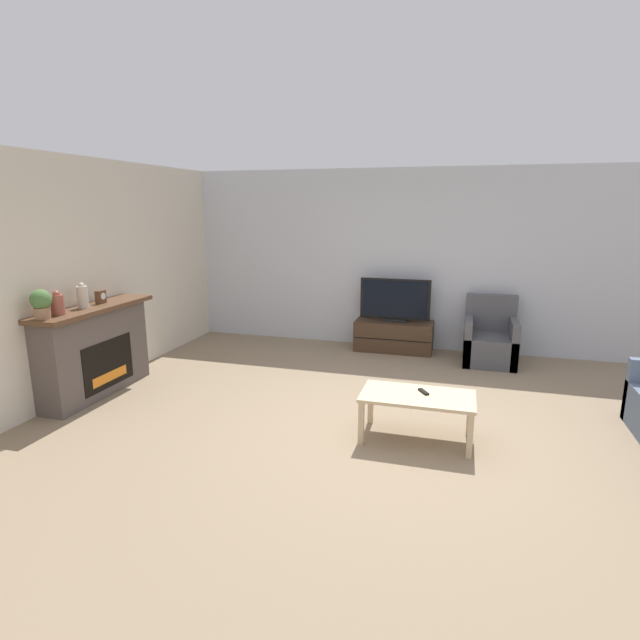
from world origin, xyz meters
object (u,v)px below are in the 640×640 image
fireplace (95,350)px  armchair (490,342)px  mantel_clock (101,297)px  coffee_table (417,400)px  mantel_vase_left (57,304)px  potted_plant (41,303)px  mantel_vase_centre_left (82,296)px  tv_stand (394,336)px  tv (395,302)px  remote (423,392)px

fireplace → armchair: size_ratio=1.75×
mantel_clock → coffee_table: size_ratio=0.14×
mantel_vase_left → potted_plant: potted_plant is taller
mantel_clock → mantel_vase_centre_left: bearing=-90.2°
tv_stand → tv: bearing=-90.0°
remote → potted_plant: bearing=156.6°
coffee_table → remote: 0.11m
tv → armchair: (1.37, -0.19, -0.46)m
potted_plant → fireplace: bearing=91.4°
potted_plant → armchair: (4.43, 3.22, -0.92)m
mantel_clock → remote: 3.79m
coffee_table → mantel_clock: bearing=175.0°
mantel_vase_centre_left → armchair: mantel_vase_centre_left is taller
mantel_vase_centre_left → tv: (3.06, 2.86, -0.42)m
mantel_vase_centre_left → tv_stand: (3.06, 2.86, -0.95)m
fireplace → mantel_vase_centre_left: mantel_vase_centre_left is taller
mantel_vase_left → mantel_clock: mantel_vase_left is taller
armchair → mantel_vase_left: bearing=-145.7°
fireplace → potted_plant: bearing=-88.6°
mantel_vase_centre_left → fireplace: bearing=97.9°
coffee_table → mantel_vase_centre_left: bearing=179.4°
mantel_vase_left → potted_plant: (-0.00, -0.20, 0.05)m
tv → remote: size_ratio=7.02×
fireplace → potted_plant: (0.02, -0.68, 0.68)m
tv_stand → armchair: 1.38m
mantel_clock → tv_stand: (3.06, 2.58, -0.90)m
mantel_clock → mantel_vase_left: bearing=-90.1°
tv_stand → coffee_table: 2.97m
armchair → remote: 2.73m
mantel_vase_centre_left → tv_stand: size_ratio=0.25×
mantel_vase_centre_left → potted_plant: bearing=-90.0°
mantel_clock → potted_plant: potted_plant is taller
armchair → remote: bearing=-105.0°
armchair → coffee_table: (-0.75, -2.70, 0.09)m
mantel_clock → tv: mantel_clock is taller
mantel_vase_left → potted_plant: size_ratio=0.85×
coffee_table → mantel_vase_left: bearing=-175.0°
mantel_vase_left → remote: mantel_vase_left is taller
fireplace → remote: bearing=-1.4°
mantel_clock → fireplace: bearing=-96.2°
tv_stand → potted_plant: bearing=-131.8°
mantel_vase_left → coffee_table: (3.67, 0.32, -0.78)m
fireplace → mantel_vase_centre_left: (0.02, -0.12, 0.65)m
fireplace → armchair: 5.12m
mantel_vase_centre_left → remote: mantel_vase_centre_left is taller
armchair → mantel_vase_centre_left: bearing=-149.0°
tv → remote: (0.66, -2.83, -0.31)m
mantel_clock → remote: bearing=-3.9°
mantel_clock → remote: (3.72, -0.25, -0.67)m
fireplace → armchair: fireplace is taller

